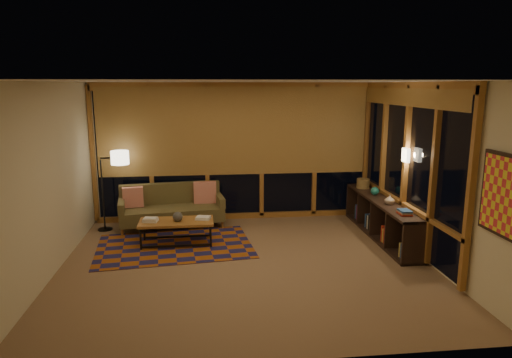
{
  "coord_description": "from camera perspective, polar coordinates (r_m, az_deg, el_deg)",
  "views": [
    {
      "loc": [
        -0.57,
        -6.45,
        2.66
      ],
      "look_at": [
        0.22,
        0.6,
        1.19
      ],
      "focal_mm": 32.0,
      "sensor_mm": 36.0,
      "label": 1
    }
  ],
  "objects": [
    {
      "name": "floor",
      "position": [
        7.0,
        -1.28,
        -10.6
      ],
      "size": [
        5.5,
        5.0,
        0.01
      ],
      "primitive_type": "cube",
      "color": "#7B634C",
      "rests_on": "ground"
    },
    {
      "name": "ceiling",
      "position": [
        6.47,
        -1.39,
        12.1
      ],
      "size": [
        5.5,
        5.0,
        0.01
      ],
      "primitive_type": "cube",
      "color": "white",
      "rests_on": "walls"
    },
    {
      "name": "walls",
      "position": [
        6.6,
        -1.34,
        0.3
      ],
      "size": [
        5.51,
        5.01,
        2.7
      ],
      "color": "beige",
      "rests_on": "floor"
    },
    {
      "name": "window_wall_back",
      "position": [
        8.99,
        -2.72,
        3.36
      ],
      "size": [
        5.3,
        0.16,
        2.6
      ],
      "primitive_type": null,
      "color": "#9F5F3C",
      "rests_on": "walls"
    },
    {
      "name": "window_wall_right",
      "position": [
        7.87,
        18.09,
        1.58
      ],
      "size": [
        0.16,
        3.7,
        2.6
      ],
      "primitive_type": null,
      "color": "#9F5F3C",
      "rests_on": "walls"
    },
    {
      "name": "wall_art",
      "position": [
        5.78,
        28.4,
        -1.78
      ],
      "size": [
        0.06,
        0.74,
        0.94
      ],
      "primitive_type": null,
      "color": "#E4313B",
      "rests_on": "walls"
    },
    {
      "name": "wall_sconce",
      "position": [
        7.68,
        18.23,
        2.85
      ],
      "size": [
        0.12,
        0.18,
        0.22
      ],
      "primitive_type": null,
      "color": "#F6E8C2",
      "rests_on": "walls"
    },
    {
      "name": "sofa",
      "position": [
        8.77,
        -10.48,
        -3.45
      ],
      "size": [
        2.0,
        1.03,
        0.78
      ],
      "primitive_type": null,
      "rotation": [
        0.0,
        0.0,
        0.14
      ],
      "color": "brown",
      "rests_on": "floor"
    },
    {
      "name": "pillow_left",
      "position": [
        8.84,
        -15.12,
        -2.28
      ],
      "size": [
        0.39,
        0.19,
        0.38
      ],
      "primitive_type": null,
      "rotation": [
        0.0,
        0.0,
        0.17
      ],
      "color": "red",
      "rests_on": "sofa"
    },
    {
      "name": "pillow_right",
      "position": [
        8.92,
        -6.39,
        -1.62
      ],
      "size": [
        0.44,
        0.15,
        0.43
      ],
      "primitive_type": null,
      "rotation": [
        0.0,
        0.0,
        0.0
      ],
      "color": "red",
      "rests_on": "sofa"
    },
    {
      "name": "area_rug",
      "position": [
        7.84,
        -10.11,
        -8.23
      ],
      "size": [
        2.69,
        1.94,
        0.01
      ],
      "primitive_type": "cube",
      "rotation": [
        0.0,
        0.0,
        0.11
      ],
      "color": "#934813",
      "rests_on": "floor"
    },
    {
      "name": "coffee_table",
      "position": [
        7.87,
        -9.88,
        -6.59
      ],
      "size": [
        1.24,
        0.57,
        0.41
      ],
      "primitive_type": null,
      "rotation": [
        0.0,
        0.0,
        0.01
      ],
      "color": "#9F5F3C",
      "rests_on": "floor"
    },
    {
      "name": "book_stack_a",
      "position": [
        7.83,
        -13.05,
        -4.97
      ],
      "size": [
        0.27,
        0.23,
        0.07
      ],
      "primitive_type": null,
      "rotation": [
        0.0,
        0.0,
        -0.14
      ],
      "color": "white",
      "rests_on": "coffee_table"
    },
    {
      "name": "book_stack_b",
      "position": [
        7.81,
        -6.62,
        -4.86
      ],
      "size": [
        0.28,
        0.24,
        0.05
      ],
      "primitive_type": null,
      "rotation": [
        0.0,
        0.0,
        -0.24
      ],
      "color": "white",
      "rests_on": "coffee_table"
    },
    {
      "name": "ceramic_pot",
      "position": [
        7.75,
        -9.77,
        -4.63
      ],
      "size": [
        0.19,
        0.19,
        0.17
      ],
      "primitive_type": "sphere",
      "rotation": [
        0.0,
        0.0,
        -0.16
      ],
      "color": "black",
      "rests_on": "coffee_table"
    },
    {
      "name": "floor_lamp",
      "position": [
        8.82,
        -18.64,
        -1.43
      ],
      "size": [
        0.52,
        0.37,
        1.48
      ],
      "primitive_type": null,
      "rotation": [
        0.0,
        0.0,
        0.1
      ],
      "color": "black",
      "rests_on": "floor"
    },
    {
      "name": "bookshelf",
      "position": [
        8.38,
        15.34,
        -4.76
      ],
      "size": [
        0.4,
        2.71,
        0.68
      ],
      "primitive_type": null,
      "color": "#2F201B",
      "rests_on": "floor"
    },
    {
      "name": "basket",
      "position": [
        9.11,
        13.24,
        -0.54
      ],
      "size": [
        0.25,
        0.25,
        0.18
      ],
      "primitive_type": "cylinder",
      "rotation": [
        0.0,
        0.0,
        -0.02
      ],
      "color": "olive",
      "rests_on": "bookshelf"
    },
    {
      "name": "teal_bowl",
      "position": [
        8.59,
        14.64,
        -1.47
      ],
      "size": [
        0.17,
        0.17,
        0.15
      ],
      "primitive_type": "sphere",
      "rotation": [
        0.0,
        0.0,
        0.12
      ],
      "color": "#1E7068",
      "rests_on": "bookshelf"
    },
    {
      "name": "vase",
      "position": [
        7.98,
        16.37,
        -2.48
      ],
      "size": [
        0.18,
        0.18,
        0.17
      ],
      "primitive_type": "imported",
      "rotation": [
        0.0,
        0.0,
        -0.07
      ],
      "color": "tan",
      "rests_on": "bookshelf"
    },
    {
      "name": "shelf_book_stack",
      "position": [
        7.46,
        18.09,
        -3.94
      ],
      "size": [
        0.23,
        0.29,
        0.08
      ],
      "primitive_type": null,
      "rotation": [
        0.0,
        0.0,
        -0.17
      ],
      "color": "white",
      "rests_on": "bookshelf"
    }
  ]
}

